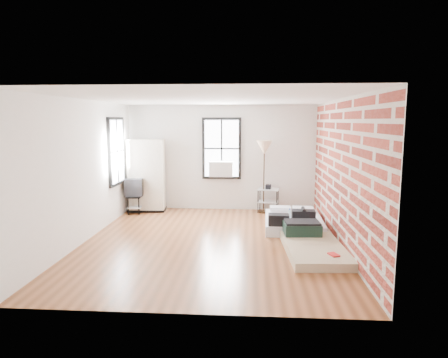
# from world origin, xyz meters

# --- Properties ---
(ground) EXTENTS (6.00, 6.00, 0.00)m
(ground) POSITION_xyz_m (0.00, 0.00, 0.00)
(ground) COLOR brown
(ground) RESTS_ON ground
(room_shell) EXTENTS (5.02, 6.02, 2.80)m
(room_shell) POSITION_xyz_m (0.23, 0.36, 1.74)
(room_shell) COLOR silver
(room_shell) RESTS_ON ground
(mattress_main) EXTENTS (1.31, 1.74, 0.55)m
(mattress_main) POSITION_xyz_m (1.74, 1.17, 0.15)
(mattress_main) COLOR silver
(mattress_main) RESTS_ON ground
(mattress_bare) EXTENTS (1.12, 1.98, 0.42)m
(mattress_bare) POSITION_xyz_m (1.92, -0.39, 0.13)
(mattress_bare) COLOR tan
(mattress_bare) RESTS_ON ground
(wardrobe) EXTENTS (1.00, 0.62, 1.90)m
(wardrobe) POSITION_xyz_m (-1.96, 2.65, 0.95)
(wardrobe) COLOR black
(wardrobe) RESTS_ON ground
(side_table) EXTENTS (0.61, 0.52, 0.73)m
(side_table) POSITION_xyz_m (1.24, 2.72, 0.49)
(side_table) COLOR black
(side_table) RESTS_ON ground
(floor_lamp) EXTENTS (0.40, 0.40, 1.88)m
(floor_lamp) POSITION_xyz_m (1.12, 2.65, 1.62)
(floor_lamp) COLOR black
(floor_lamp) RESTS_ON ground
(tv_stand) EXTENTS (0.51, 0.68, 0.91)m
(tv_stand) POSITION_xyz_m (-2.21, 2.40, 0.65)
(tv_stand) COLOR black
(tv_stand) RESTS_ON ground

